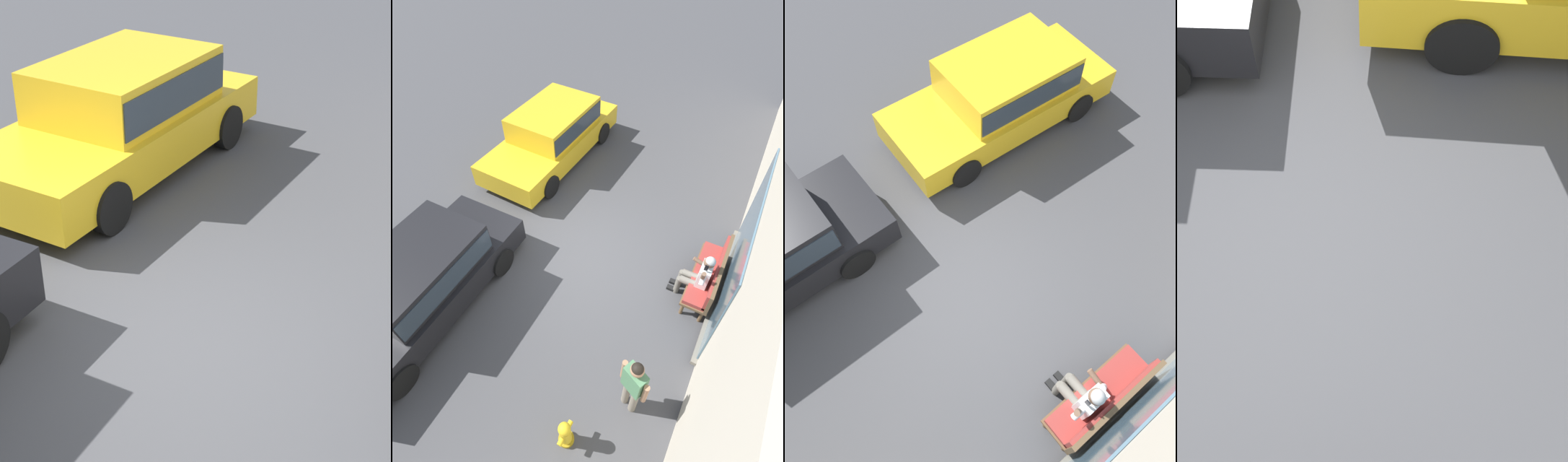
% 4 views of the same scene
% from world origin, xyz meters
% --- Properties ---
extents(ground_plane, '(60.00, 60.00, 0.00)m').
position_xyz_m(ground_plane, '(0.00, 0.00, 0.00)').
color(ground_plane, '#424244').
extents(parked_car_near, '(4.73, 2.15, 1.53)m').
position_xyz_m(parked_car_near, '(-2.98, -2.45, 0.83)').
color(parked_car_near, gold).
rests_on(parked_car_near, ground_plane).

